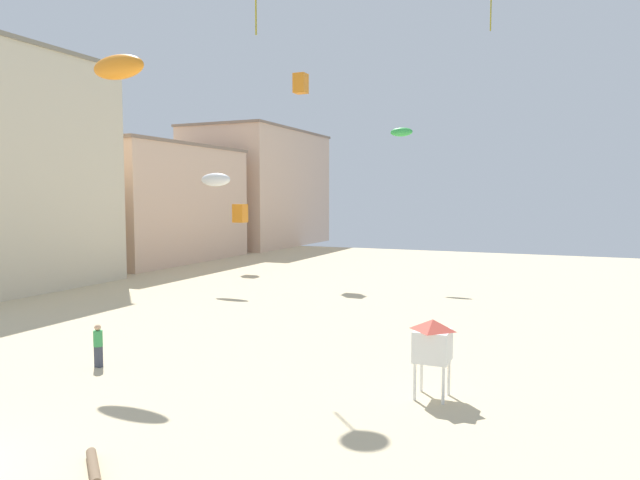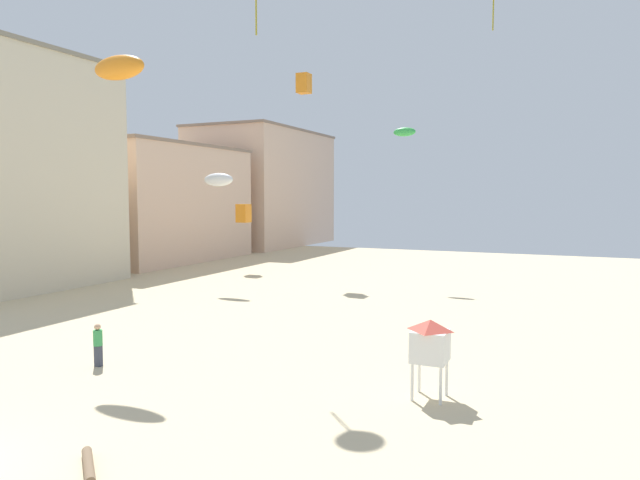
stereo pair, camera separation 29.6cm
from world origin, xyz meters
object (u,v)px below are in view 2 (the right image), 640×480
object	(u,v)px
kite_white_parafoil	(218,180)
lifeguard_stand	(430,342)
kite_flyer	(98,342)
driftwood_log	(88,466)
kite_orange_parafoil	(119,68)
kite_green_parafoil	(405,132)
kite_orange_box	(244,213)
kite_orange_box_2	(304,83)

from	to	relation	value
kite_white_parafoil	lifeguard_stand	bearing A→B (deg)	-40.37
kite_flyer	driftwood_log	xyz separation A→B (m)	(6.11, -6.31, -0.80)
kite_orange_parafoil	kite_green_parafoil	world-z (taller)	kite_orange_parafoil
kite_orange_parafoil	kite_white_parafoil	distance (m)	16.53
kite_white_parafoil	kite_orange_box	distance (m)	9.08
kite_orange_box	kite_orange_parafoil	bearing A→B (deg)	-70.05
kite_orange_parafoil	kite_orange_box_2	distance (m)	24.03
kite_flyer	lifeguard_stand	world-z (taller)	lifeguard_stand
driftwood_log	kite_white_parafoil	size ratio (longest dim) A/B	0.73
lifeguard_stand	driftwood_log	bearing A→B (deg)	-143.74
driftwood_log	kite_orange_parafoil	bearing A→B (deg)	128.90
kite_orange_parafoil	kite_white_parafoil	world-z (taller)	kite_orange_parafoil
kite_orange_box_2	kite_orange_parafoil	bearing A→B (deg)	-83.20
kite_green_parafoil	kite_white_parafoil	xyz separation A→B (m)	(-11.14, -8.15, -3.64)
kite_orange_box_2	kite_orange_box	bearing A→B (deg)	-176.33
driftwood_log	kite_orange_parafoil	distance (m)	16.58
kite_orange_box	kite_orange_box_2	bearing A→B (deg)	3.67
kite_orange_box	kite_orange_box_2	world-z (taller)	kite_orange_box_2
lifeguard_stand	kite_white_parafoil	size ratio (longest dim) A/B	1.08
kite_green_parafoil	kite_orange_box	size ratio (longest dim) A/B	1.08
kite_white_parafoil	kite_orange_box	xyz separation A→B (m)	(-3.03, 8.15, -2.62)
driftwood_log	kite_orange_box_2	xyz separation A→B (m)	(-10.18, 32.70, 15.49)
lifeguard_stand	kite_orange_parafoil	size ratio (longest dim) A/B	0.97
kite_orange_parafoil	kite_orange_box	world-z (taller)	kite_orange_parafoil
kite_flyer	kite_orange_box_2	size ratio (longest dim) A/B	1.04
kite_green_parafoil	kite_orange_box	distance (m)	15.49
lifeguard_stand	kite_orange_box_2	xyz separation A→B (m)	(-16.36, 24.62, 13.77)
kite_flyer	kite_orange_box_2	xyz separation A→B (m)	(-4.07, 26.38, 14.69)
kite_white_parafoil	kite_orange_box	bearing A→B (deg)	110.41
kite_flyer	driftwood_log	world-z (taller)	kite_flyer
kite_orange_parafoil	driftwood_log	bearing A→B (deg)	-51.10
kite_orange_parafoil	kite_green_parafoil	distance (m)	23.91
lifeguard_stand	kite_orange_box	world-z (taller)	kite_orange_box
driftwood_log	kite_green_parafoil	distance (m)	34.25
driftwood_log	kite_orange_box	distance (m)	36.32
lifeguard_stand	kite_orange_parafoil	world-z (taller)	kite_orange_parafoil
kite_flyer	kite_orange_parafoil	bearing A→B (deg)	44.00
kite_orange_parafoil	kite_green_parafoil	bearing A→B (deg)	76.10
kite_orange_parafoil	kite_flyer	bearing A→B (deg)	-65.85
lifeguard_stand	driftwood_log	size ratio (longest dim) A/B	1.47
kite_green_parafoil	kite_orange_box_2	distance (m)	9.59
kite_flyer	kite_green_parafoil	distance (m)	28.37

